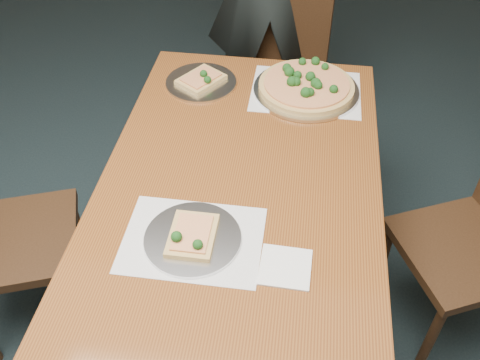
# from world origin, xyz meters

# --- Properties ---
(dining_table) EXTENTS (0.90, 1.50, 0.75)m
(dining_table) POSITION_xyz_m (0.28, 0.74, 0.66)
(dining_table) COLOR #5D2F12
(dining_table) RESTS_ON ground
(chair_far) EXTENTS (0.49, 0.49, 0.91)m
(chair_far) POSITION_xyz_m (0.33, 1.84, 0.52)
(chair_far) COLOR black
(chair_far) RESTS_ON ground
(placemat_main) EXTENTS (0.42, 0.32, 0.00)m
(placemat_main) POSITION_xyz_m (0.47, 1.27, 0.75)
(placemat_main) COLOR white
(placemat_main) RESTS_ON dining_table
(placemat_near) EXTENTS (0.40, 0.30, 0.00)m
(placemat_near) POSITION_xyz_m (0.18, 0.47, 0.75)
(placemat_near) COLOR white
(placemat_near) RESTS_ON dining_table
(pizza_pan) EXTENTS (0.41, 0.41, 0.07)m
(pizza_pan) POSITION_xyz_m (0.46, 1.27, 0.77)
(pizza_pan) COLOR silver
(pizza_pan) RESTS_ON dining_table
(slice_plate_near) EXTENTS (0.28, 0.28, 0.06)m
(slice_plate_near) POSITION_xyz_m (0.18, 0.47, 0.76)
(slice_plate_near) COLOR silver
(slice_plate_near) RESTS_ON dining_table
(slice_plate_far) EXTENTS (0.28, 0.28, 0.06)m
(slice_plate_far) POSITION_xyz_m (0.05, 1.27, 0.76)
(slice_plate_far) COLOR silver
(slice_plate_far) RESTS_ON dining_table
(napkin) EXTENTS (0.14, 0.14, 0.01)m
(napkin) POSITION_xyz_m (0.45, 0.41, 0.75)
(napkin) COLOR white
(napkin) RESTS_ON dining_table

